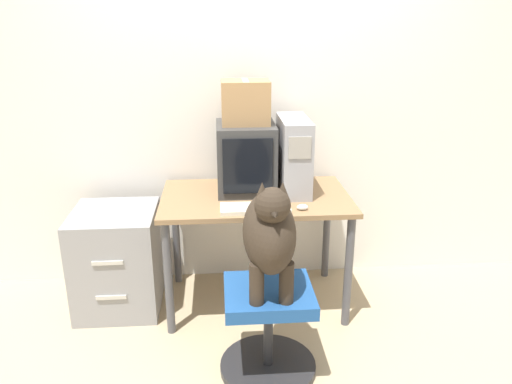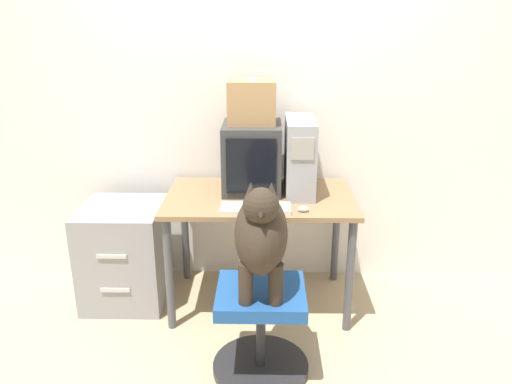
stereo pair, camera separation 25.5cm
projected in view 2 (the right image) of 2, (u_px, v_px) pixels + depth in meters
ground_plane at (259, 332)px, 3.02m from camera, size 12.00×12.00×0.00m
wall_back at (261, 97)px, 3.32m from camera, size 8.00×0.05×2.60m
desk at (260, 210)px, 3.14m from camera, size 1.17×0.72×0.75m
crt_monitor at (252, 157)px, 3.15m from camera, size 0.36×0.41×0.43m
pc_tower at (300, 156)px, 3.10m from camera, size 0.18×0.46×0.47m
keyboard at (256, 208)px, 2.87m from camera, size 0.40×0.16×0.03m
computer_mouse at (303, 209)px, 2.85m from camera, size 0.07×0.04×0.03m
office_chair at (261, 329)px, 2.62m from camera, size 0.52×0.52×0.50m
dog at (261, 232)px, 2.42m from camera, size 0.26×0.50×0.61m
filing_cabinet at (125, 253)px, 3.29m from camera, size 0.52×0.54×0.66m
cardboard_box at (252, 102)px, 3.03m from camera, size 0.29×0.23×0.27m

